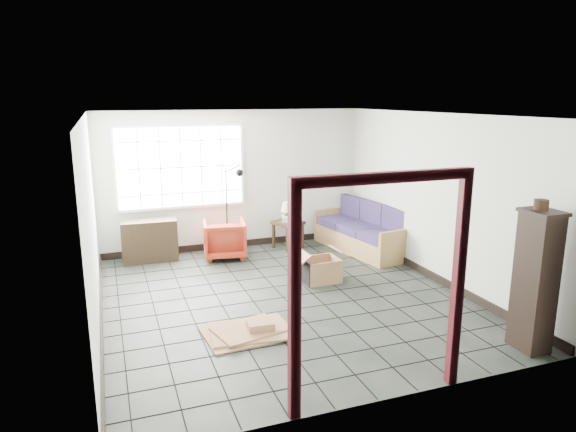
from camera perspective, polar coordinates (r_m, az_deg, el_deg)
name	(u,v)px	position (r m, az deg, el deg)	size (l,w,h in m)	color
ground	(284,298)	(7.51, -0.50, -9.05)	(5.50, 5.50, 0.00)	black
room_shell	(283,183)	(7.07, -0.61, 3.74)	(5.02, 5.52, 2.61)	silver
window_panel	(181,167)	(9.43, -11.83, 5.34)	(2.32, 0.08, 1.52)	silver
doorway_trim	(383,262)	(4.72, 10.47, -5.04)	(1.80, 0.08, 2.20)	#3C0D14
futon_sofa	(364,233)	(9.76, 8.42, -1.88)	(1.12, 2.15, 0.91)	olive
armchair	(224,237)	(9.27, -7.08, -2.35)	(0.72, 0.68, 0.75)	#9C2C16
side_table	(288,226)	(9.74, -0.01, -1.11)	(0.63, 0.63, 0.53)	black
table_lamp	(287,208)	(9.66, -0.06, 0.94)	(0.29, 0.29, 0.38)	black
projector	(290,219)	(9.68, 0.20, -0.30)	(0.36, 0.32, 0.11)	silver
floor_lamp	(233,207)	(9.36, -6.12, 1.01)	(0.44, 0.35, 1.65)	black
console_shelf	(150,241)	(9.31, -15.12, -2.68)	(0.96, 0.40, 0.74)	black
tall_shelf	(535,280)	(6.42, 25.79, -6.43)	(0.35, 0.45, 1.63)	black
pot	(541,205)	(6.19, 26.31, 1.12)	(0.17, 0.17, 0.12)	black
open_box	(320,270)	(8.09, 3.62, -5.99)	(0.92, 0.48, 0.51)	olive
cardboard_pile	(250,330)	(6.45, -4.21, -12.55)	(1.13, 0.84, 0.16)	olive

